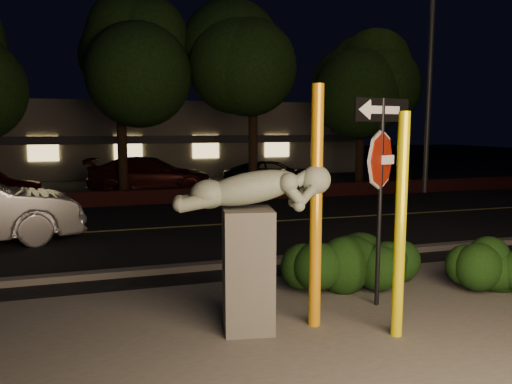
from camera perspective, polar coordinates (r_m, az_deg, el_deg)
ground at (r=16.73m, az=-5.84°, el=-1.78°), size 90.00×90.00×0.00m
patio at (r=6.65m, az=13.48°, el=-16.63°), size 14.00×6.00×0.02m
road at (r=13.84m, az=-3.46°, el=-3.71°), size 80.00×8.00×0.01m
lane_marking at (r=13.84m, az=-3.46°, el=-3.66°), size 80.00×0.12×0.00m
curb at (r=9.99m, az=2.05°, el=-7.82°), size 80.00×0.25×0.12m
brick_wall at (r=17.95m, az=-6.65°, el=-0.35°), size 40.00×0.35×0.50m
parking_lot at (r=23.57m, az=-9.10°, el=0.90°), size 40.00×12.00×0.01m
building at (r=31.36m, az=-11.17°, el=6.15°), size 22.00×10.20×4.00m
tree_far_b at (r=19.70m, az=-15.46°, el=17.09°), size 5.20×5.20×8.41m
tree_far_c at (r=20.04m, az=-0.36°, el=16.05°), size 4.80×4.80×7.84m
tree_far_d at (r=22.38m, az=12.04°, el=14.37°), size 4.40×4.40×7.42m
yellow_pole_left at (r=6.63m, az=6.88°, el=-1.91°), size 0.16×0.16×3.25m
yellow_pole_right at (r=6.55m, az=16.16°, el=-3.88°), size 0.14×0.14×2.89m
signpost at (r=7.51m, az=14.11°, el=3.51°), size 1.02×0.30×3.10m
sculpture at (r=6.51m, az=-0.59°, el=-4.42°), size 2.07×0.85×2.20m
hedge_center at (r=8.48m, az=8.67°, el=-7.31°), size 2.31×1.70×1.09m
hedge_right at (r=8.71m, az=13.71°, el=-7.18°), size 1.73×1.13×1.05m
hedge_far_right at (r=9.05m, az=25.60°, el=-7.60°), size 1.46×1.08×0.92m
streetlight at (r=21.39m, az=19.10°, el=16.57°), size 1.47×0.83×10.42m
parked_car_darkred at (r=20.75m, az=-11.96°, el=1.93°), size 5.23×2.65×1.46m
parked_car_dark at (r=21.42m, az=2.17°, el=1.94°), size 4.78×3.42×1.21m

